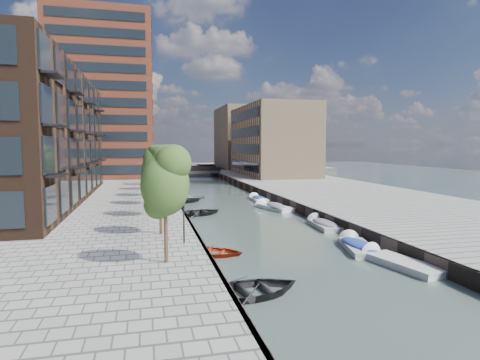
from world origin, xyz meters
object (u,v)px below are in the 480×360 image
object	(u,v)px
tree_4	(153,160)
sloop_2	(212,255)
tree_5	(152,158)
motorboat_2	(395,263)
sloop_3	(188,199)
motorboat_1	(323,225)
tree_3	(155,163)
sloop_0	(251,296)
motorboat_0	(357,246)
motorboat_4	(273,207)
tree_0	(165,180)
tree_1	(160,171)
car	(245,170)
tree_6	(152,157)
motorboat_3	(258,199)
sloop_1	(198,215)
tree_2	(157,166)
bridge	(189,171)
sloop_4	(184,203)

from	to	relation	value
tree_4	sloop_2	xyz separation A→B (m)	(3.10, -23.63, -5.31)
tree_5	motorboat_2	world-z (taller)	tree_5
sloop_3	motorboat_1	bearing A→B (deg)	-153.50
tree_3	sloop_2	world-z (taller)	tree_3
sloop_0	motorboat_0	distance (m)	11.26
motorboat_0	motorboat_4	size ratio (longest dim) A/B	0.93
tree_0	motorboat_0	distance (m)	14.38
sloop_2	tree_1	bearing A→B (deg)	73.22
sloop_0	car	bearing A→B (deg)	-24.73
tree_5	motorboat_2	bearing A→B (deg)	-69.27
tree_3	motorboat_0	xyz separation A→B (m)	(12.98, -17.49, -5.11)
tree_1	motorboat_4	xyz separation A→B (m)	(12.72, 14.15, -5.10)
tree_0	tree_6	xyz separation A→B (m)	(0.00, 42.00, 0.00)
motorboat_1	motorboat_3	world-z (taller)	motorboat_1
tree_4	motorboat_0	bearing A→B (deg)	-62.08
sloop_0	sloop_3	size ratio (longest dim) A/B	1.09
tree_6	sloop_3	world-z (taller)	tree_6
sloop_1	motorboat_1	world-z (taller)	motorboat_1
tree_3	tree_5	bearing A→B (deg)	90.00
tree_0	tree_2	size ratio (longest dim) A/B	1.00
bridge	tree_0	world-z (taller)	tree_0
tree_2	sloop_2	distance (m)	11.42
tree_4	tree_0	bearing A→B (deg)	-90.00
tree_4	tree_6	xyz separation A→B (m)	(0.00, 14.00, 0.00)
tree_4	motorboat_3	world-z (taller)	tree_4
tree_1	tree_5	xyz separation A→B (m)	(0.00, 28.00, 0.00)
tree_6	motorboat_3	xyz separation A→B (m)	(12.98, -13.80, -5.13)
car	sloop_3	bearing A→B (deg)	-127.61
sloop_0	car	world-z (taller)	car
tree_1	tree_4	distance (m)	21.00
tree_1	sloop_0	size ratio (longest dim) A/B	1.20
tree_4	motorboat_1	bearing A→B (deg)	-50.77
tree_3	sloop_3	size ratio (longest dim) A/B	1.30
tree_1	sloop_1	world-z (taller)	tree_1
tree_6	motorboat_1	xyz separation A→B (m)	(13.94, -31.07, -5.11)
sloop_0	sloop_4	bearing A→B (deg)	-10.59
motorboat_0	sloop_1	bearing A→B (deg)	119.09
sloop_0	sloop_1	size ratio (longest dim) A/B	1.02
motorboat_1	tree_1	bearing A→B (deg)	-164.27
sloop_4	motorboat_2	world-z (taller)	motorboat_2
tree_0	sloop_0	distance (m)	7.18
motorboat_3	motorboat_4	bearing A→B (deg)	-92.10
bridge	motorboat_4	size ratio (longest dim) A/B	2.37
bridge	tree_6	xyz separation A→B (m)	(-8.50, -26.00, 3.92)
sloop_4	tree_0	bearing A→B (deg)	152.07
tree_1	tree_4	xyz separation A→B (m)	(0.00, 21.00, 0.00)
motorboat_1	tree_2	bearing A→B (deg)	167.56
motorboat_3	tree_6	bearing A→B (deg)	133.25
motorboat_0	motorboat_4	world-z (taller)	motorboat_4
tree_5	tree_6	xyz separation A→B (m)	(0.00, 7.00, 0.00)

